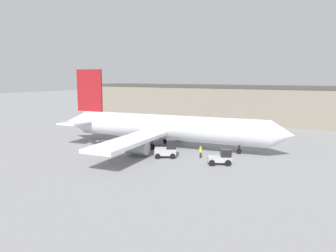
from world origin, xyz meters
name	(u,v)px	position (x,y,z in m)	size (l,w,h in m)	color
ground_plane	(168,147)	(0.00, 0.00, 0.00)	(400.00, 400.00, 0.00)	gray
terminal_building	(222,102)	(-6.81, 37.04, 4.62)	(77.98, 11.05, 9.22)	gray
airplane	(162,127)	(-1.03, -0.16, 3.25)	(39.31, 34.85, 12.56)	silver
ground_crew_worker	(201,152)	(7.64, -3.50, 0.89)	(0.37, 0.37, 1.67)	#1E2338
baggage_tug	(221,157)	(11.51, -5.22, 0.94)	(3.33, 2.96, 2.02)	#B2B2B7
belt_loader_truck	(101,147)	(-6.18, -8.92, 0.93)	(3.84, 3.09, 1.98)	silver
pushback_tug	(167,149)	(3.51, -5.67, 1.17)	(3.57, 3.36, 2.58)	#B2B2B7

